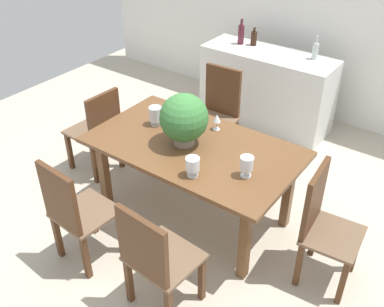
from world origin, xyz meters
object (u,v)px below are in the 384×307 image
crystal_vase_right (247,164)px  wine_bottle_green (241,34)px  crystal_vase_center_near (193,165)px  wine_bottle_tall (315,51)px  chair_foot_end (322,222)px  flower_centerpiece (184,119)px  dining_table (194,154)px  kitchen_counter (266,89)px  chair_near_left (74,211)px  chair_head_end (98,129)px  chair_near_right (154,257)px  wine_glass (217,119)px  crystal_vase_left (155,115)px  wine_bottle_clear (254,38)px  chair_far_left (218,109)px

crystal_vase_right → wine_bottle_green: 2.45m
crystal_vase_center_near → wine_bottle_tall: (-0.06, 2.38, 0.15)m
chair_foot_end → flower_centerpiece: bearing=86.1°
dining_table → kitchen_counter: size_ratio=1.14×
crystal_vase_right → wine_bottle_green: wine_bottle_green is taller
chair_near_left → flower_centerpiece: (0.33, 0.98, 0.47)m
chair_head_end → wine_bottle_green: 2.08m
flower_centerpiece → crystal_vase_right: size_ratio=2.62×
dining_table → chair_near_right: size_ratio=1.88×
chair_foot_end → wine_bottle_green: bearing=39.4°
dining_table → wine_glass: bearing=87.4°
chair_foot_end → flower_centerpiece: (-1.27, -0.02, 0.47)m
chair_near_right → wine_bottle_tall: size_ratio=3.58×
chair_near_left → crystal_vase_right: (0.99, 0.88, 0.34)m
crystal_vase_left → wine_bottle_clear: (-0.09, 1.93, 0.14)m
kitchen_counter → wine_bottle_tall: (0.49, 0.12, 0.56)m
wine_bottle_green → wine_bottle_clear: bearing=18.5°
dining_table → wine_bottle_tall: (0.19, 2.02, 0.35)m
chair_near_right → crystal_vase_right: bearing=-97.8°
wine_bottle_tall → wine_bottle_clear: bearing=-178.7°
chair_near_left → chair_foot_end: size_ratio=0.99×
chair_far_left → crystal_vase_left: bearing=-97.2°
crystal_vase_left → crystal_vase_right: size_ratio=1.02×
chair_near_left → crystal_vase_right: chair_near_left is taller
chair_near_left → chair_foot_end: (1.60, 1.00, 0.01)m
chair_near_right → crystal_vase_left: bearing=-46.9°
wine_bottle_tall → wine_bottle_green: 0.91m
chair_far_left → crystal_vase_left: size_ratio=5.63×
chair_far_left → wine_glass: chair_far_left is taller
chair_head_end → chair_near_left: bearing=40.1°
crystal_vase_left → chair_near_right: bearing=-51.0°
kitchen_counter → wine_bottle_green: bearing=173.2°
dining_table → wine_glass: wine_glass is taller
chair_near_left → wine_glass: 1.44m
kitchen_counter → wine_bottle_green: (-0.42, 0.05, 0.58)m
flower_centerpiece → wine_bottle_green: wine_bottle_green is taller
crystal_vase_left → chair_near_left: bearing=-86.3°
wine_glass → chair_foot_end: bearing=-16.0°
crystal_vase_left → wine_glass: size_ratio=1.16×
chair_head_end → chair_foot_end: (2.37, -0.00, 0.03)m
chair_far_left → wine_bottle_clear: 1.11m
dining_table → wine_bottle_clear: (-0.57, 2.00, 0.34)m
kitchen_counter → chair_far_left: bearing=-97.2°
chair_head_end → crystal_vase_center_near: (1.43, -0.35, 0.35)m
wine_bottle_tall → wine_bottle_green: (-0.91, -0.07, 0.02)m
crystal_vase_center_near → wine_glass: (-0.23, 0.69, 0.01)m
chair_near_right → kitchen_counter: chair_near_right is taller
chair_head_end → kitchen_counter: 2.10m
chair_far_left → chair_near_left: 2.01m
chair_head_end → chair_far_left: chair_far_left is taller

